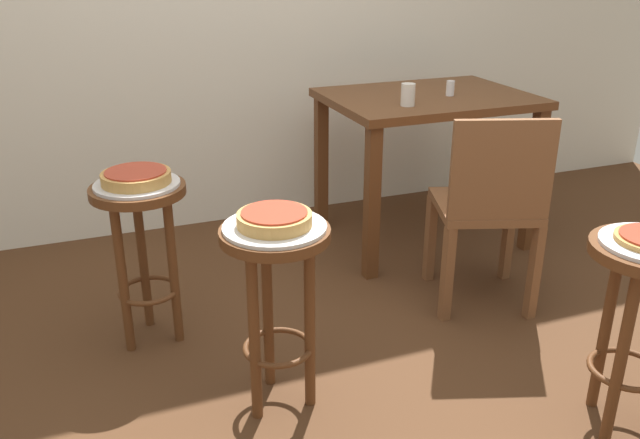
{
  "coord_description": "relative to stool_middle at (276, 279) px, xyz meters",
  "views": [
    {
      "loc": [
        -0.77,
        -1.87,
        1.45
      ],
      "look_at": [
        -0.01,
        0.1,
        0.58
      ],
      "focal_mm": 37.4,
      "sensor_mm": 36.0,
      "label": 1
    }
  ],
  "objects": [
    {
      "name": "wooden_chair",
      "position": [
        1.02,
        0.32,
        0.0
      ],
      "size": [
        0.51,
        0.51,
        0.85
      ],
      "color": "brown",
      "rests_on": "ground_plane"
    },
    {
      "name": "dining_table",
      "position": [
        1.13,
        1.05,
        0.18
      ],
      "size": [
        0.99,
        0.73,
        0.77
      ],
      "color": "#5B3319",
      "rests_on": "ground_plane"
    },
    {
      "name": "stool_leftside",
      "position": [
        -0.35,
        0.56,
        0.0
      ],
      "size": [
        0.35,
        0.35,
        0.64
      ],
      "color": "#5B3319",
      "rests_on": "ground_plane"
    },
    {
      "name": "condiment_shaker",
      "position": [
        1.21,
        0.99,
        0.34
      ],
      "size": [
        0.04,
        0.04,
        0.07
      ],
      "primitive_type": "cylinder",
      "color": "white",
      "rests_on": "dining_table"
    },
    {
      "name": "serving_plate_middle",
      "position": [
        0.0,
        0.0,
        0.18
      ],
      "size": [
        0.32,
        0.32,
        0.01
      ],
      "primitive_type": "cylinder",
      "color": "silver",
      "rests_on": "stool_middle"
    },
    {
      "name": "pizza_leftside",
      "position": [
        -0.35,
        0.56,
        0.21
      ],
      "size": [
        0.25,
        0.25,
        0.05
      ],
      "color": "tan",
      "rests_on": "serving_plate_leftside"
    },
    {
      "name": "pizza_middle",
      "position": [
        0.0,
        0.0,
        0.21
      ],
      "size": [
        0.23,
        0.23,
        0.05
      ],
      "color": "tan",
      "rests_on": "serving_plate_middle"
    },
    {
      "name": "cup_near_edge",
      "position": [
        0.91,
        0.86,
        0.35
      ],
      "size": [
        0.06,
        0.06,
        0.1
      ],
      "primitive_type": "cylinder",
      "color": "silver",
      "rests_on": "dining_table"
    },
    {
      "name": "ground_plane",
      "position": [
        0.22,
        0.07,
        -0.47
      ],
      "size": [
        6.0,
        6.0,
        0.0
      ],
      "primitive_type": "plane",
      "color": "#4C2D19"
    },
    {
      "name": "stool_middle",
      "position": [
        0.0,
        0.0,
        0.0
      ],
      "size": [
        0.35,
        0.35,
        0.64
      ],
      "color": "#5B3319",
      "rests_on": "ground_plane"
    },
    {
      "name": "serving_plate_leftside",
      "position": [
        -0.35,
        0.56,
        0.18
      ],
      "size": [
        0.31,
        0.31,
        0.01
      ],
      "primitive_type": "cylinder",
      "color": "silver",
      "rests_on": "stool_leftside"
    }
  ]
}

